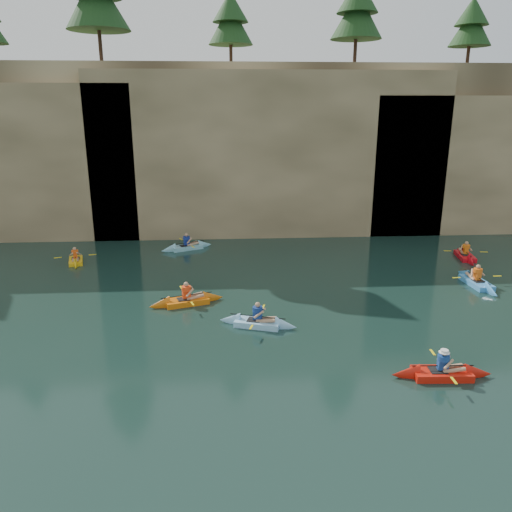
{
  "coord_description": "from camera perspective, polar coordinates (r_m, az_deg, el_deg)",
  "views": [
    {
      "loc": [
        -1.22,
        -11.86,
        8.77
      ],
      "look_at": [
        0.03,
        7.27,
        3.0
      ],
      "focal_mm": 35.0,
      "sensor_mm": 36.0,
      "label": 1
    }
  ],
  "objects": [
    {
      "name": "kayaker_red_far",
      "position": [
        32.49,
        22.78,
        0.04
      ],
      "size": [
        2.5,
        3.59,
        1.29
      ],
      "rotation": [
        0.0,
        0.0,
        1.4
      ],
      "color": "red",
      "rests_on": "ground"
    },
    {
      "name": "ground",
      "position": [
        14.8,
        1.81,
        -19.59
      ],
      "size": [
        160.0,
        160.0,
        0.0
      ],
      "primitive_type": "plane",
      "color": "black",
      "rests_on": "ground"
    },
    {
      "name": "cliff",
      "position": [
        41.97,
        -2.13,
        12.96
      ],
      "size": [
        70.0,
        16.0,
        12.0
      ],
      "primitive_type": "cube",
      "color": "tan",
      "rests_on": "ground"
    },
    {
      "name": "sea_cave_east",
      "position": [
        36.21,
        14.44,
        5.85
      ],
      "size": [
        5.0,
        1.0,
        4.5
      ],
      "primitive_type": "cube",
      "color": "black",
      "rests_on": "ground"
    },
    {
      "name": "cliff_slab_center",
      "position": [
        34.74,
        1.62,
        11.68
      ],
      "size": [
        24.0,
        2.4,
        11.4
      ],
      "primitive_type": "cube",
      "color": "tan",
      "rests_on": "ground"
    },
    {
      "name": "kayaker_blue_east",
      "position": [
        27.87,
        23.88,
        -2.72
      ],
      "size": [
        2.62,
        3.81,
        1.35
      ],
      "rotation": [
        0.0,
        0.0,
        1.62
      ],
      "color": "#4399E6",
      "rests_on": "ground"
    },
    {
      "name": "kayaker_orange",
      "position": [
        23.31,
        -7.92,
        -5.08
      ],
      "size": [
        3.57,
        2.51,
        1.33
      ],
      "rotation": [
        0.0,
        0.0,
        0.3
      ],
      "color": "orange",
      "rests_on": "ground"
    },
    {
      "name": "sea_cave_center",
      "position": [
        34.67,
        -8.29,
        4.64
      ],
      "size": [
        3.5,
        1.0,
        3.2
      ],
      "primitive_type": "cube",
      "color": "black",
      "rests_on": "ground"
    },
    {
      "name": "kayaker_yellow",
      "position": [
        30.93,
        -19.9,
        -0.47
      ],
      "size": [
        2.27,
        2.95,
        1.17
      ],
      "rotation": [
        0.0,
        0.0,
        -1.31
      ],
      "color": "yellow",
      "rests_on": "ground"
    },
    {
      "name": "main_kayaker",
      "position": [
        18.32,
        20.46,
        -12.4
      ],
      "size": [
        3.43,
        2.31,
        1.26
      ],
      "rotation": [
        0.0,
        0.0,
        -0.05
      ],
      "color": "red",
      "rests_on": "ground"
    },
    {
      "name": "kayaker_ltblue_near",
      "position": [
        20.88,
        0.18,
        -7.59
      ],
      "size": [
        3.39,
        2.47,
        1.31
      ],
      "rotation": [
        0.0,
        0.0,
        -0.3
      ],
      "color": "#95D1F9",
      "rests_on": "ground"
    },
    {
      "name": "kayaker_ltblue_mid",
      "position": [
        32.13,
        -7.91,
        1.04
      ],
      "size": [
        3.42,
        2.34,
        1.3
      ],
      "rotation": [
        0.0,
        0.0,
        0.43
      ],
      "color": "#7DC0D1",
      "rests_on": "ground"
    }
  ]
}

